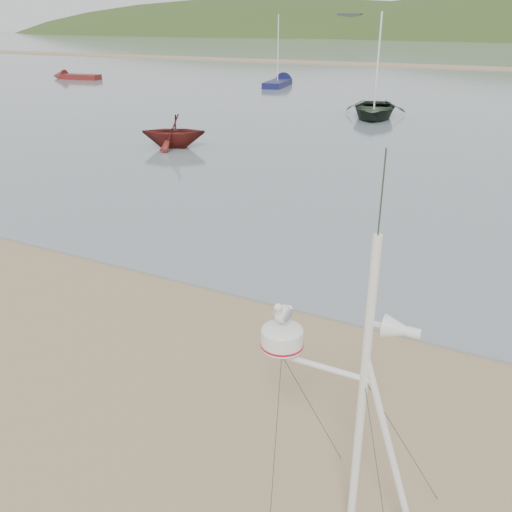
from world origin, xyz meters
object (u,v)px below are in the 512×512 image
at_px(boat_dark, 377,73).
at_px(sailboat_blue_near, 282,82).
at_px(dinghy_red_far, 70,76).
at_px(mast_rig, 350,459).
at_px(boat_red, 173,116).

relative_size(boat_dark, sailboat_blue_near, 0.77).
bearing_deg(boat_dark, dinghy_red_far, 152.07).
xyz_separation_m(mast_rig, boat_dark, (-7.88, 28.04, 1.53)).
height_order(boat_red, dinghy_red_far, boat_red).
distance_m(mast_rig, sailboat_blue_near, 47.04).
bearing_deg(boat_red, boat_dark, 129.07).
distance_m(mast_rig, dinghy_red_far, 55.81).
bearing_deg(boat_dark, sailboat_blue_near, 119.06).
distance_m(boat_red, dinghy_red_far, 35.38).
height_order(mast_rig, boat_red, mast_rig).
distance_m(boat_red, sailboat_blue_near, 27.54).
distance_m(mast_rig, boat_dark, 29.17).
relative_size(boat_dark, dinghy_red_far, 0.93).
bearing_deg(boat_red, dinghy_red_far, -153.96).
bearing_deg(dinghy_red_far, sailboat_blue_near, 13.47).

